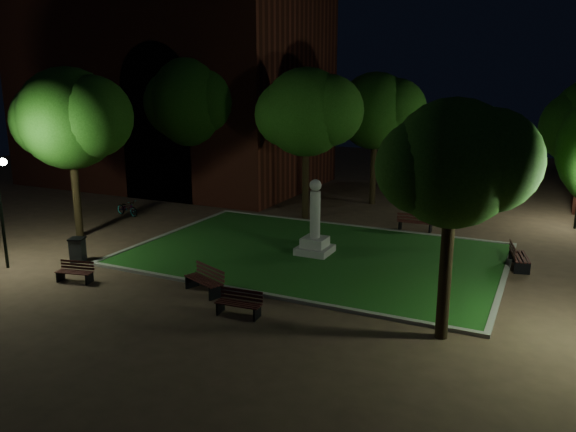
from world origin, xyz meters
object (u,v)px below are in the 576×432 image
(bench_west_near, at_px, (75,272))
(bicycle, at_px, (127,208))
(bench_right_side, at_px, (518,257))
(monument, at_px, (315,233))
(bench_near_left, at_px, (205,281))
(trash_bin, at_px, (78,250))
(bench_near_right, at_px, (239,304))
(bench_far_side, at_px, (415,223))

(bench_west_near, xyz_separation_m, bicycle, (-5.37, 8.95, 0.07))
(bicycle, bearing_deg, bench_right_side, -81.08)
(monument, bearing_deg, bench_near_left, -107.42)
(trash_bin, bearing_deg, bicycle, 117.15)
(bench_near_left, bearing_deg, bench_near_right, -7.39)
(bicycle, bearing_deg, bench_near_right, -116.37)
(bench_far_side, bearing_deg, monument, 60.45)
(trash_bin, xyz_separation_m, bicycle, (-3.67, 7.16, -0.08))
(bench_far_side, xyz_separation_m, trash_bin, (-11.41, -10.67, 0.07))
(bench_near_right, bearing_deg, monument, 88.19)
(monument, bearing_deg, bench_right_side, 13.67)
(bench_far_side, bearing_deg, bicycle, 11.25)
(monument, relative_size, bicycle, 1.97)
(bench_near_right, height_order, bench_right_side, bench_right_side)
(bench_far_side, bearing_deg, bench_west_near, 50.23)
(bicycle, bearing_deg, trash_bin, -143.33)
(monument, distance_m, bench_right_side, 8.18)
(bench_far_side, xyz_separation_m, bicycle, (-15.09, -3.51, -0.01))
(bench_west_near, xyz_separation_m, bench_far_side, (9.71, 12.46, 0.08))
(bench_near_right, distance_m, bicycle, 15.33)
(bench_near_left, distance_m, bench_far_side, 12.26)
(bench_near_left, distance_m, bench_near_right, 2.39)
(bench_near_left, relative_size, bench_near_right, 1.18)
(trash_bin, distance_m, bicycle, 8.05)
(monument, bearing_deg, trash_bin, -149.28)
(monument, xyz_separation_m, bench_far_side, (2.97, 5.65, -0.52))
(bench_near_right, distance_m, bench_right_side, 11.63)
(bench_near_left, relative_size, bicycle, 1.10)
(bench_near_left, distance_m, bench_west_near, 5.11)
(bench_near_right, relative_size, bench_far_side, 0.89)
(monument, distance_m, bench_near_right, 6.88)
(bench_near_left, relative_size, bench_west_near, 1.24)
(bench_right_side, height_order, bench_far_side, bench_right_side)
(bench_near_left, xyz_separation_m, bench_west_near, (-4.97, -1.16, -0.08))
(monument, bearing_deg, bench_far_side, 62.28)
(bench_near_left, height_order, bench_west_near, bench_near_left)
(bench_far_side, bearing_deg, bench_near_left, 65.41)
(bench_right_side, relative_size, bicycle, 1.11)
(bench_near_left, xyz_separation_m, bench_far_side, (4.74, 11.30, -0.00))
(bench_west_near, relative_size, bicycle, 0.89)
(bench_far_side, distance_m, trash_bin, 15.62)
(bench_near_right, distance_m, bench_far_side, 12.77)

